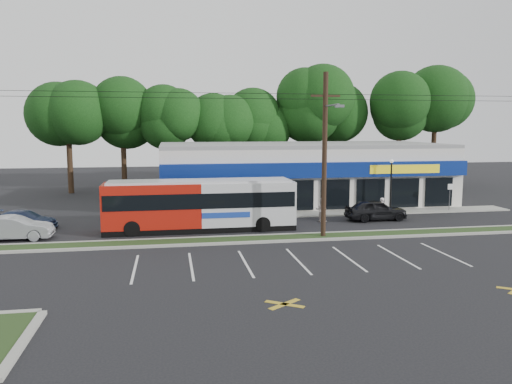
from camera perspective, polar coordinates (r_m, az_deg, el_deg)
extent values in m
plane|color=black|center=(29.44, 2.65, -5.85)|extent=(120.00, 120.00, 0.00)
cube|color=#213817|center=(30.38, 2.24, -5.31)|extent=(40.00, 1.60, 0.12)
cube|color=#9E9E93|center=(29.57, 2.59, -5.65)|extent=(40.00, 0.25, 0.14)
cube|color=#9E9E93|center=(31.19, 1.91, -4.96)|extent=(40.00, 0.25, 0.14)
cube|color=#9E9E93|center=(39.22, 6.95, -2.48)|extent=(32.00, 2.20, 0.10)
cube|color=beige|center=(45.71, 5.06, 2.05)|extent=(25.00, 12.00, 5.00)
cube|color=navy|center=(39.64, 7.40, 2.51)|extent=(25.00, 0.50, 1.20)
cube|color=black|center=(40.04, 7.27, -0.32)|extent=(24.00, 0.12, 2.40)
cube|color=yellow|center=(42.01, 16.68, 2.53)|extent=(6.00, 0.06, 0.70)
cube|color=gray|center=(45.54, 5.10, 5.37)|extent=(25.00, 12.00, 0.30)
cylinder|color=black|center=(30.46, 7.83, 4.05)|extent=(0.30, 0.30, 10.00)
cube|color=black|center=(30.46, 7.95, 10.83)|extent=(1.80, 0.12, 0.12)
cylinder|color=#59595E|center=(29.29, 8.66, 9.78)|extent=(0.10, 2.40, 0.10)
cube|color=#59595E|center=(28.06, 9.50, 9.66)|extent=(0.50, 0.25, 0.15)
cylinder|color=black|center=(29.70, 2.33, 11.17)|extent=(50.00, 0.02, 0.02)
cylinder|color=black|center=(29.68, 2.32, 10.60)|extent=(50.00, 0.02, 0.02)
cylinder|color=black|center=(40.89, 15.15, 0.49)|extent=(0.12, 0.12, 4.00)
sphere|color=silver|center=(40.70, 15.25, 3.42)|extent=(0.30, 0.30, 0.30)
cylinder|color=#59595E|center=(43.17, 21.25, -0.61)|extent=(0.06, 0.06, 2.20)
cube|color=white|center=(43.02, 21.34, 0.57)|extent=(0.45, 0.04, 0.45)
cylinder|color=black|center=(54.98, -20.10, 2.91)|extent=(0.56, 0.56, 5.72)
sphere|color=black|center=(54.87, -20.36, 8.74)|extent=(6.76, 6.76, 6.76)
cylinder|color=black|center=(54.32, -14.89, 3.06)|extent=(0.56, 0.56, 5.72)
sphere|color=black|center=(54.20, -15.09, 8.96)|extent=(6.76, 6.76, 6.76)
cylinder|color=black|center=(54.11, -9.61, 3.19)|extent=(0.56, 0.56, 5.72)
sphere|color=black|center=(53.99, -9.73, 9.12)|extent=(6.76, 6.76, 6.76)
cylinder|color=black|center=(54.36, -4.32, 3.29)|extent=(0.56, 0.56, 5.72)
sphere|color=black|center=(54.25, -4.38, 9.19)|extent=(6.76, 6.76, 6.76)
cylinder|color=black|center=(55.07, 0.87, 3.37)|extent=(0.56, 0.56, 5.72)
sphere|color=black|center=(54.96, 0.88, 9.19)|extent=(6.76, 6.76, 6.76)
cylinder|color=black|center=(56.21, 5.90, 3.41)|extent=(0.56, 0.56, 5.72)
sphere|color=black|center=(56.10, 5.97, 9.11)|extent=(6.76, 6.76, 6.76)
cylinder|color=black|center=(57.77, 10.68, 3.43)|extent=(0.56, 0.56, 5.72)
sphere|color=black|center=(57.66, 10.82, 8.98)|extent=(6.76, 6.76, 6.76)
cylinder|color=black|center=(59.71, 15.19, 3.42)|extent=(0.56, 0.56, 5.72)
sphere|color=black|center=(59.60, 15.37, 8.79)|extent=(6.76, 6.76, 6.76)
cylinder|color=black|center=(61.98, 19.39, 3.40)|extent=(0.56, 0.56, 5.72)
sphere|color=black|center=(61.89, 19.61, 8.57)|extent=(6.76, 6.76, 6.76)
cube|color=#AA170D|center=(32.85, -11.77, -1.45)|extent=(6.19, 2.60, 2.83)
cube|color=silver|center=(33.24, -1.06, -1.19)|extent=(6.19, 2.60, 2.83)
cube|color=black|center=(33.18, -6.34, -4.02)|extent=(12.37, 2.57, 0.36)
cube|color=black|center=(32.85, -6.39, -0.75)|extent=(12.12, 2.68, 0.98)
cube|color=black|center=(33.84, 4.16, -0.75)|extent=(0.07, 2.19, 1.44)
cube|color=#193899|center=(31.85, -3.44, -2.66)|extent=(3.09, 0.04, 0.36)
cube|color=silver|center=(32.71, -6.42, 1.21)|extent=(11.75, 2.36, 0.19)
cylinder|color=black|center=(31.99, -13.98, -4.08)|extent=(0.99, 0.29, 0.99)
cylinder|color=black|center=(34.28, -13.73, -3.31)|extent=(0.99, 0.29, 0.99)
cylinder|color=black|center=(32.47, 0.78, -3.69)|extent=(0.99, 0.29, 0.99)
cylinder|color=black|center=(34.73, 0.05, -2.96)|extent=(0.99, 0.29, 0.99)
imported|color=black|center=(37.42, 13.54, -2.00)|extent=(4.53, 1.95, 1.52)
imported|color=#94979B|center=(33.39, -25.92, -3.73)|extent=(4.43, 1.56, 1.46)
imported|color=navy|center=(36.78, -24.90, -2.88)|extent=(4.53, 2.60, 1.24)
imported|color=silver|center=(37.70, 14.12, -1.87)|extent=(0.71, 0.68, 1.63)
imported|color=#B7AAA5|center=(36.09, 7.49, -2.04)|extent=(1.04, 0.95, 1.72)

